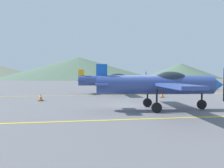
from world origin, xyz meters
The scene contains 10 objects.
ground_plane centered at (0.00, 0.00, 0.00)m, with size 400.00×400.00×0.00m, color slate.
apron_line_near centered at (0.00, -3.69, 0.01)m, with size 80.00×0.16×0.01m, color yellow.
apron_line_far centered at (0.00, 8.49, 0.01)m, with size 80.00×0.16×0.01m, color yellow.
airplane_near centered at (1.07, -1.20, 1.46)m, with size 7.53×8.65×2.59m.
airplane_mid centered at (0.13, 10.29, 1.46)m, with size 7.49×8.63×2.59m.
car_sedan centered at (12.61, 15.87, 0.84)m, with size 4.18×4.42×1.62m.
traffic_cone_front centered at (3.91, 5.51, 0.29)m, with size 0.36×0.36×0.59m.
traffic_cone_side centered at (-6.37, 4.33, 0.29)m, with size 0.36×0.36×0.59m.
hill_centerleft centered at (-3.01, 113.92, 6.28)m, with size 88.25×88.25×12.56m, color #4C6651.
hill_centerright centered at (65.66, 126.15, 5.19)m, with size 52.75×52.75×10.39m, color #4C6651.
Camera 1 is at (-3.55, -12.97, 1.94)m, focal length 34.96 mm.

